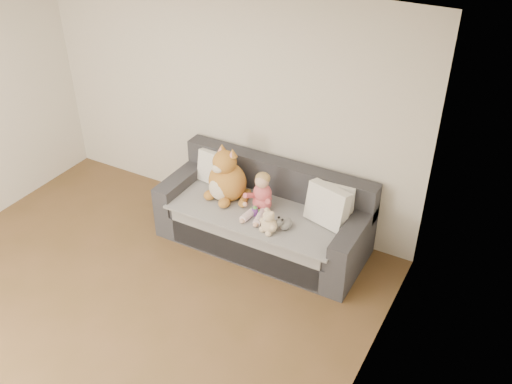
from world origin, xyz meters
TOP-DOWN VIEW (x-y plane):
  - room_shell at (0.00, 0.42)m, footprint 5.00×5.00m
  - sofa at (0.73, 2.06)m, footprint 2.20×0.94m
  - cushion_left at (0.03, 2.20)m, footprint 0.41×0.22m
  - cushion_right_back at (1.43, 2.22)m, footprint 0.43×0.25m
  - cushion_right_front at (1.41, 2.10)m, footprint 0.48×0.31m
  - toddler at (0.74, 1.96)m, footprint 0.31×0.44m
  - plush_cat at (0.30, 2.00)m, footprint 0.49×0.44m
  - teddy_bear at (0.98, 1.68)m, footprint 0.20×0.17m
  - plush_cow at (1.09, 1.80)m, footprint 0.13×0.19m
  - sippy_cup at (0.73, 1.86)m, footprint 0.11×0.07m

SIDE VIEW (x-z plane):
  - sofa at x=0.73m, z-range -0.12..0.73m
  - sippy_cup at x=0.73m, z-range 0.48..0.59m
  - plush_cow at x=1.09m, z-range 0.46..0.62m
  - teddy_bear at x=0.98m, z-range 0.45..0.71m
  - cushion_left at x=0.03m, z-range 0.47..0.84m
  - toddler at x=0.74m, z-range 0.44..0.87m
  - cushion_right_back at x=1.43m, z-range 0.47..0.85m
  - cushion_right_front at x=1.41m, z-range 0.47..0.88m
  - plush_cat at x=0.30m, z-range 0.39..1.02m
  - room_shell at x=0.00m, z-range -1.20..3.80m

